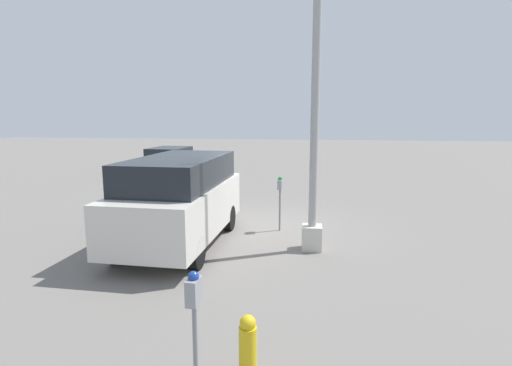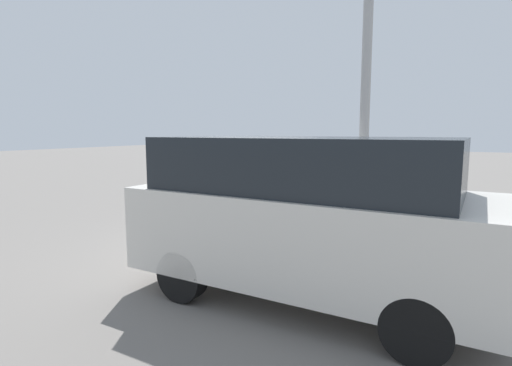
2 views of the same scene
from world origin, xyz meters
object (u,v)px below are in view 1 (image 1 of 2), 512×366
lamp_post (314,150)px  car_distant (171,161)px  fire_hydrant (248,346)px  parked_van (179,198)px  parking_meter_far (194,310)px  parking_meter_near (280,191)px

lamp_post → car_distant: 12.53m
fire_hydrant → parked_van: bearing=-152.6°
fire_hydrant → lamp_post: bearing=171.4°
lamp_post → car_distant: (-10.26, -7.05, -1.48)m
parking_meter_far → parked_van: bearing=-154.6°
car_distant → fire_hydrant: size_ratio=5.41×
lamp_post → fire_hydrant: 5.01m
car_distant → parking_meter_far: bearing=-156.2°
car_distant → parked_van: bearing=-155.9°
parking_meter_near → fire_hydrant: bearing=6.3°
parking_meter_near → fire_hydrant: (6.01, 0.15, -0.68)m
fire_hydrant → car_distant: bearing=-156.8°
parked_van → fire_hydrant: bearing=28.9°
parked_van → car_distant: bearing=-157.3°
parking_meter_far → fire_hydrant: size_ratio=2.00×
parking_meter_near → parking_meter_far: bearing=2.6°
lamp_post → fire_hydrant: (4.60, -0.70, -1.87)m
parking_meter_far → car_distant: bearing=-154.1°
parking_meter_near → lamp_post: 2.03m
parked_van → car_distant: 11.07m
parking_meter_far → parked_van: size_ratio=0.34×
parking_meter_far → lamp_post: lamp_post is taller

